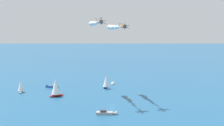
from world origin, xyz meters
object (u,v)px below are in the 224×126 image
object	(u,v)px
marker_buoy	(128,99)
wingwalker_lead	(124,23)
biplane_wingman	(100,22)
motorboat_trailing	(107,113)
motorboat_inshore	(52,87)
sailboat_far_port	(56,88)
sailboat_near_centre	(21,86)
sailboat_offshore	(106,82)
motorboat_far_stbd	(112,84)
wingwalker_wingman	(101,18)
biplane_lead	(124,26)

from	to	relation	value
marker_buoy	wingwalker_lead	world-z (taller)	wingwalker_lead
biplane_wingman	motorboat_trailing	bearing A→B (deg)	96.39
motorboat_trailing	motorboat_inshore	bearing A→B (deg)	-63.71
sailboat_far_port	motorboat_inshore	xyz separation A→B (m)	(5.88, -30.02, -5.35)
sailboat_near_centre	motorboat_inshore	size ratio (longest dim) A/B	0.94
wingwalker_lead	sailboat_far_port	bearing A→B (deg)	-29.54
motorboat_inshore	sailboat_offshore	bearing A→B (deg)	169.63
motorboat_far_stbd	sailboat_far_port	bearing A→B (deg)	41.64
sailboat_offshore	wingwalker_lead	size ratio (longest dim) A/B	6.39
sailboat_offshore	motorboat_far_stbd	bearing A→B (deg)	-112.35
sailboat_far_port	motorboat_trailing	size ratio (longest dim) A/B	1.22
wingwalker_wingman	biplane_lead	bearing A→B (deg)	-175.08
wingwalker_wingman	motorboat_far_stbd	bearing A→B (deg)	-102.31
biplane_lead	biplane_wingman	bearing A→B (deg)	4.89
biplane_wingman	motorboat_far_stbd	bearing A→B (deg)	-102.69
motorboat_far_stbd	wingwalker_lead	xyz separation A→B (m)	(0.10, 62.17, 48.25)
sailboat_near_centre	motorboat_far_stbd	bearing A→B (deg)	-162.07
sailboat_far_port	motorboat_far_stbd	bearing A→B (deg)	-138.36
marker_buoy	wingwalker_wingman	xyz separation A→B (m)	(17.92, 11.51, 50.98)
sailboat_near_centre	motorboat_far_stbd	world-z (taller)	sailboat_near_centre
sailboat_offshore	wingwalker_lead	xyz separation A→B (m)	(-6.35, 46.46, 43.65)
sailboat_far_port	wingwalker_lead	bearing A→B (deg)	150.46
motorboat_trailing	wingwalker_wingman	size ratio (longest dim) A/B	7.33
motorboat_trailing	wingwalker_lead	world-z (taller)	wingwalker_lead
sailboat_far_port	motorboat_trailing	xyz separation A→B (m)	(-30.54, 43.71, -5.37)
motorboat_far_stbd	wingwalker_lead	bearing A→B (deg)	89.91
sailboat_offshore	marker_buoy	xyz separation A→B (m)	(-10.55, 36.12, -4.82)
sailboat_offshore	wingwalker_lead	bearing A→B (deg)	97.79
sailboat_offshore	marker_buoy	size ratio (longest dim) A/B	5.43
sailboat_offshore	biplane_lead	bearing A→B (deg)	97.24
motorboat_far_stbd	wingwalker_lead	world-z (taller)	wingwalker_lead
sailboat_near_centre	sailboat_offshore	world-z (taller)	sailboat_offshore
sailboat_far_port	biplane_wingman	size ratio (longest dim) A/B	1.82
biplane_lead	wingwalker_lead	size ratio (longest dim) A/B	4.20
wingwalker_lead	wingwalker_wingman	distance (m)	14.00
sailboat_far_port	wingwalker_wingman	bearing A→B (deg)	138.78
motorboat_inshore	wingwalker_lead	distance (m)	87.13
motorboat_trailing	biplane_lead	bearing A→B (deg)	-120.87
motorboat_trailing	biplane_lead	size ratio (longest dim) A/B	1.50
motorboat_far_stbd	biplane_lead	bearing A→B (deg)	89.49
motorboat_trailing	sailboat_near_centre	bearing A→B (deg)	-46.34
motorboat_far_stbd	biplane_lead	xyz separation A→B (m)	(0.55, 62.20, 46.11)
wingwalker_lead	biplane_wingman	size ratio (longest dim) A/B	0.24
biplane_lead	sailboat_offshore	bearing A→B (deg)	-82.76
motorboat_trailing	marker_buoy	distance (m)	34.04
biplane_lead	biplane_wingman	xyz separation A→B (m)	(13.71, 1.17, 2.55)
motorboat_trailing	marker_buoy	bearing A→B (deg)	-118.62
sailboat_offshore	biplane_lead	world-z (taller)	biplane_lead
marker_buoy	biplane_lead	distance (m)	47.69
wingwalker_lead	biplane_wingman	distance (m)	14.22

